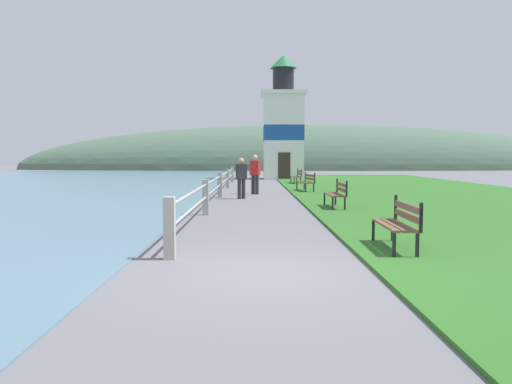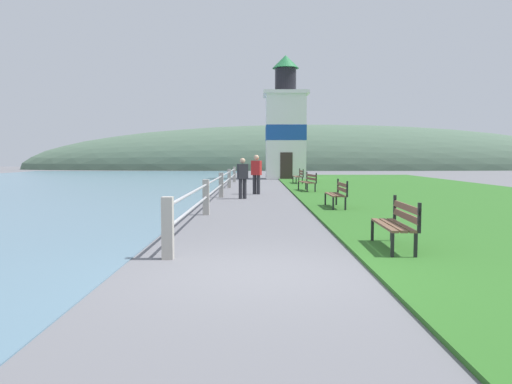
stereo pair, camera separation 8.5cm
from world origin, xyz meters
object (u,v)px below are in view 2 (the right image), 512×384
(park_bench_near, at_px, (396,221))
(person_strolling, at_px, (255,173))
(park_bench_far, at_px, (307,181))
(lighthouse, at_px, (284,128))
(person_by_railing, at_px, (241,177))
(park_bench_midway, at_px, (337,192))
(park_bench_by_lighthouse, at_px, (298,175))

(park_bench_near, height_order, person_strolling, person_strolling)
(park_bench_far, relative_size, lighthouse, 0.21)
(person_by_railing, bearing_deg, park_bench_far, -61.46)
(park_bench_midway, bearing_deg, person_by_railing, -52.09)
(park_bench_far, relative_size, person_by_railing, 1.19)
(person_strolling, xyz_separation_m, person_by_railing, (-0.55, -2.48, -0.07))
(park_bench_far, distance_m, park_bench_by_lighthouse, 6.90)
(park_bench_near, relative_size, person_strolling, 0.94)
(park_bench_far, xyz_separation_m, lighthouse, (-0.26, 14.44, 3.34))
(park_bench_by_lighthouse, relative_size, person_by_railing, 1.10)
(person_by_railing, bearing_deg, person_strolling, -36.03)
(park_bench_midway, xyz_separation_m, person_by_railing, (-3.14, 3.97, 0.34))
(lighthouse, bearing_deg, person_by_railing, -98.59)
(park_bench_near, bearing_deg, lighthouse, -87.71)
(lighthouse, bearing_deg, park_bench_midway, -89.04)
(park_bench_far, height_order, park_bench_by_lighthouse, same)
(park_bench_midway, bearing_deg, park_bench_far, -89.63)
(park_bench_midway, height_order, person_by_railing, person_by_railing)
(park_bench_far, height_order, person_strolling, person_strolling)
(park_bench_near, relative_size, park_bench_far, 0.86)
(person_strolling, bearing_deg, park_bench_near, -143.88)
(park_bench_near, height_order, person_by_railing, person_by_railing)
(person_strolling, bearing_deg, park_bench_far, -34.67)
(park_bench_near, relative_size, park_bench_by_lighthouse, 0.93)
(park_bench_midway, height_order, person_strolling, person_strolling)
(park_bench_near, bearing_deg, park_bench_midway, -89.16)
(person_strolling, bearing_deg, lighthouse, 17.85)
(park_bench_midway, xyz_separation_m, person_strolling, (-2.59, 6.45, 0.42))
(person_strolling, bearing_deg, park_bench_by_lighthouse, 8.28)
(lighthouse, bearing_deg, park_bench_by_lighthouse, -86.89)
(park_bench_near, bearing_deg, person_strolling, -77.90)
(park_bench_near, distance_m, park_bench_far, 14.99)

